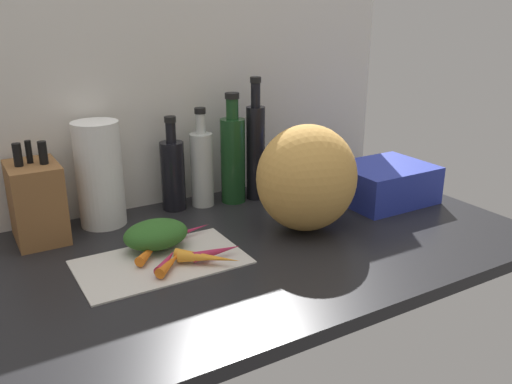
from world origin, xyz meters
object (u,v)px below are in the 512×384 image
winter_squash (307,178)px  carrot_2 (207,257)px  bottle_0 (173,173)px  bottle_2 (233,157)px  carrot_5 (167,261)px  carrot_6 (171,262)px  cutting_board (160,260)px  carrot_4 (181,233)px  bottle_1 (202,167)px  paper_towel_roll (100,174)px  bottle_3 (256,149)px  carrot_0 (200,258)px  carrot_3 (151,249)px  carrot_1 (217,252)px  knife_block (37,201)px  dish_rack (384,183)px

winter_squash → carrot_2: bearing=-168.5°
bottle_0 → bottle_2: bearing=-9.7°
carrot_5 → carrot_6: (0.64, -0.97, 0.02)cm
cutting_board → winter_squash: bearing=-0.9°
carrot_4 → bottle_1: (15.45, 20.17, 9.58)cm
carrot_6 → paper_towel_roll: 36.41cm
carrot_2 → bottle_1: (15.81, 35.80, 9.39)cm
bottle_2 → bottle_3: bearing=-7.3°
carrot_6 → bottle_3: 52.24cm
carrot_0 → carrot_3: (-7.63, 10.22, -0.24)cm
carrot_3 → carrot_2: bearing=-48.7°
carrot_1 → bottle_0: size_ratio=0.45×
cutting_board → carrot_1: 13.05cm
carrot_5 → knife_block: size_ratio=0.42×
cutting_board → bottle_3: bottle_3 is taller
carrot_1 → bottle_1: 37.62cm
carrot_4 → knife_block: 36.00cm
bottle_2 → knife_block: bearing=179.7°
bottle_1 → carrot_6: bearing=-125.0°
paper_towel_roll → bottle_3: (45.20, -2.95, 1.37)cm
carrot_5 → carrot_2: bearing=-20.0°
carrot_0 → carrot_2: bearing=-10.0°
carrot_2 → dish_rack: dish_rack is taller
carrot_6 → dish_rack: dish_rack is taller
carrot_4 → bottle_2: bottle_2 is taller
carrot_1 → bottle_3: size_ratio=0.33×
cutting_board → knife_block: size_ratio=1.49×
carrot_6 → bottle_2: (32.76, 31.97, 11.55)cm
bottle_0 → carrot_0: bearing=-103.8°
cutting_board → bottle_3: 50.41cm
carrot_2 → carrot_4: size_ratio=0.87×
carrot_0 → bottle_1: size_ratio=0.36×
carrot_5 → bottle_3: bearing=36.6°
carrot_1 → carrot_4: (-2.92, 14.02, -0.13)cm
carrot_3 → paper_towel_roll: paper_towel_roll is taller
carrot_1 → dish_rack: size_ratio=0.46×
carrot_3 → carrot_6: (1.44, -8.39, 0.00)cm
carrot_2 → carrot_6: (-7.80, 2.11, -0.10)cm
carrot_0 → bottle_1: 40.62cm
carrot_0 → winter_squash: bearing=10.5°
carrot_4 → carrot_1: bearing=-78.2°
carrot_0 → carrot_5: carrot_0 is taller
carrot_3 → bottle_2: bearing=34.6°
paper_towel_roll → dish_rack: size_ratio=1.05×
bottle_2 → bottle_1: bearing=169.4°
carrot_5 → carrot_6: size_ratio=0.91×
carrot_1 → carrot_4: 14.32cm
bottle_3 → bottle_1: bearing=170.8°
carrot_1 → carrot_3: size_ratio=0.89×
carrot_1 → bottle_1: (12.53, 34.19, 9.45)cm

